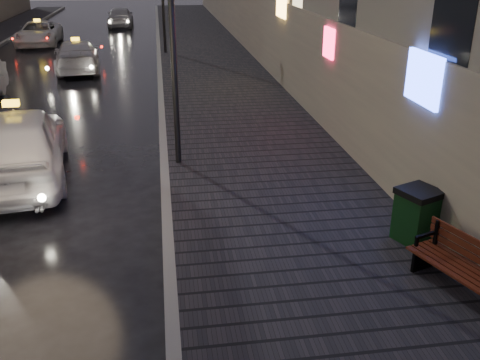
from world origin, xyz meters
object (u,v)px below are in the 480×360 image
(bench, at_px, (463,265))
(taxi_mid, at_px, (77,56))
(taxi_far, at_px, (39,33))
(car_far, at_px, (120,17))
(trash_bin, at_px, (417,215))
(lamp_near, at_px, (172,20))
(taxi_near, at_px, (18,143))

(bench, relative_size, taxi_mid, 0.38)
(taxi_far, distance_m, car_far, 8.77)
(bench, xyz_separation_m, car_far, (-6.89, 34.26, 0.15))
(trash_bin, height_order, car_far, car_far)
(car_far, bearing_deg, trash_bin, 101.91)
(bench, xyz_separation_m, trash_bin, (-0.00, 1.54, 0.07))
(lamp_near, height_order, bench, lamp_near)
(bench, xyz_separation_m, taxi_near, (-7.56, 5.87, 0.29))
(trash_bin, relative_size, car_far, 0.23)
(taxi_mid, distance_m, taxi_far, 8.69)
(trash_bin, bearing_deg, lamp_near, 109.07)
(taxi_mid, distance_m, car_far, 15.85)
(lamp_near, bearing_deg, bench, -56.74)
(taxi_near, distance_m, taxi_mid, 12.58)
(lamp_near, bearing_deg, taxi_mid, 107.52)
(lamp_near, height_order, car_far, lamp_near)
(trash_bin, relative_size, taxi_mid, 0.21)
(taxi_mid, bearing_deg, trash_bin, 108.37)
(taxi_near, relative_size, car_far, 1.20)
(lamp_near, relative_size, trash_bin, 5.43)
(taxi_near, height_order, taxi_far, taxi_near)
(lamp_near, xyz_separation_m, bench, (3.95, -6.03, -2.92))
(lamp_near, bearing_deg, car_far, 95.93)
(lamp_near, distance_m, car_far, 28.52)
(lamp_near, xyz_separation_m, car_far, (-2.93, 28.23, -2.77))
(lamp_near, bearing_deg, trash_bin, -48.66)
(taxi_near, xyz_separation_m, car_far, (0.68, 28.39, -0.14))
(taxi_near, relative_size, taxi_mid, 1.09)
(trash_bin, relative_size, taxi_near, 0.19)
(lamp_near, distance_m, trash_bin, 6.62)
(bench, distance_m, trash_bin, 1.54)
(lamp_near, relative_size, bench, 3.05)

